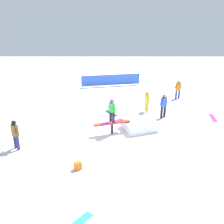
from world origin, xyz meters
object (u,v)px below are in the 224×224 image
(rail_feature, at_px, (112,124))
(backpack_on_snow, at_px, (78,166))
(bystander_yellow, at_px, (147,100))
(bystander_orange, at_px, (178,89))
(main_rider_on_rail, at_px, (112,111))
(loose_snowboard_navy, at_px, (111,113))
(loose_snowboard_magenta, at_px, (213,118))
(bystander_brown, at_px, (15,133))
(bystander_blue, at_px, (164,105))

(rail_feature, distance_m, backpack_on_snow, 3.83)
(bystander_yellow, bearing_deg, bystander_orange, 115.72)
(main_rider_on_rail, height_order, loose_snowboard_navy, main_rider_on_rail)
(bystander_yellow, height_order, backpack_on_snow, bystander_yellow)
(bystander_yellow, bearing_deg, rail_feature, -54.32)
(loose_snowboard_navy, bearing_deg, bystander_yellow, 67.56)
(bystander_yellow, relative_size, loose_snowboard_magenta, 1.01)
(bystander_yellow, xyz_separation_m, loose_snowboard_navy, (2.43, 0.41, -0.78))
(bystander_brown, xyz_separation_m, loose_snowboard_magenta, (-11.12, -4.05, -0.83))
(bystander_yellow, height_order, bystander_brown, bystander_brown)
(loose_snowboard_navy, bearing_deg, bystander_brown, -75.11)
(main_rider_on_rail, bearing_deg, bystander_orange, -163.99)
(loose_snowboard_magenta, bearing_deg, bystander_yellow, -98.85)
(main_rider_on_rail, distance_m, loose_snowboard_navy, 3.38)
(bystander_brown, distance_m, loose_snowboard_magenta, 11.86)
(main_rider_on_rail, xyz_separation_m, bystander_blue, (-3.28, -2.43, -0.45))
(backpack_on_snow, bearing_deg, loose_snowboard_navy, 48.45)
(rail_feature, xyz_separation_m, backpack_on_snow, (1.43, 3.53, -0.39))
(bystander_yellow, bearing_deg, bystander_blue, 19.32)
(rail_feature, relative_size, backpack_on_snow, 6.03)
(loose_snowboard_navy, height_order, loose_snowboard_magenta, same)
(bystander_orange, bearing_deg, rail_feature, 33.54)
(rail_feature, relative_size, bystander_blue, 1.32)
(loose_snowboard_magenta, bearing_deg, rail_feature, -62.69)
(bystander_yellow, bearing_deg, loose_snowboard_magenta, 52.76)
(loose_snowboard_magenta, height_order, backpack_on_snow, backpack_on_snow)
(loose_snowboard_navy, xyz_separation_m, loose_snowboard_magenta, (-6.55, 0.82, 0.00))
(rail_feature, xyz_separation_m, bystander_blue, (-3.28, -2.43, 0.31))
(bystander_yellow, bearing_deg, main_rider_on_rail, -54.32)
(bystander_blue, xyz_separation_m, bystander_orange, (-1.93, -4.08, -0.05))
(loose_snowboard_navy, bearing_deg, main_rider_on_rail, -30.72)
(bystander_orange, bearing_deg, bystander_blue, 46.89)
(rail_feature, xyz_separation_m, bystander_orange, (-5.21, -6.51, 0.25))
(bystander_blue, distance_m, backpack_on_snow, 7.63)
(bystander_orange, height_order, backpack_on_snow, bystander_orange)
(bystander_yellow, xyz_separation_m, loose_snowboard_magenta, (-4.12, 1.23, -0.78))
(main_rider_on_rail, bearing_deg, bystander_yellow, -159.08)
(bystander_blue, height_order, loose_snowboard_navy, bystander_blue)
(rail_feature, relative_size, bystander_brown, 1.37)
(loose_snowboard_magenta, bearing_deg, main_rider_on_rail, -62.69)
(rail_feature, xyz_separation_m, loose_snowboard_magenta, (-6.48, -2.29, -0.55))
(main_rider_on_rail, bearing_deg, backpack_on_snow, 32.56)
(loose_snowboard_navy, bearing_deg, loose_snowboard_magenta, 50.81)
(bystander_yellow, distance_m, backpack_on_snow, 8.04)
(bystander_brown, xyz_separation_m, bystander_orange, (-9.84, -8.27, -0.02))
(main_rider_on_rail, height_order, bystander_brown, main_rider_on_rail)
(bystander_brown, bearing_deg, loose_snowboard_magenta, -118.54)
(loose_snowboard_navy, bearing_deg, backpack_on_snow, -43.61)
(bystander_blue, distance_m, bystander_orange, 4.51)
(bystander_brown, distance_m, bystander_blue, 8.95)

